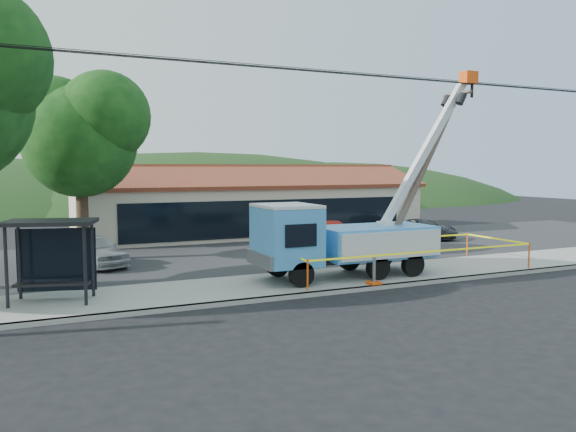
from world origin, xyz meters
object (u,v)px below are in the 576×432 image
(bus_shelter, at_px, (52,241))
(car_dark, at_px, (423,240))
(utility_truck, at_px, (341,237))
(car_silver, at_px, (93,269))
(leaning_pole, at_px, (425,164))
(car_red, at_px, (329,247))

(bus_shelter, distance_m, car_dark, 22.94)
(utility_truck, distance_m, car_silver, 11.20)
(leaning_pole, xyz_separation_m, car_dark, (6.67, 8.60, -4.64))
(utility_truck, relative_size, bus_shelter, 3.20)
(leaning_pole, bearing_deg, car_red, 90.51)
(utility_truck, bearing_deg, car_red, 64.15)
(car_dark, bearing_deg, car_red, 160.91)
(utility_truck, bearing_deg, car_silver, 141.82)
(leaning_pole, distance_m, bus_shelter, 14.85)
(leaning_pole, xyz_separation_m, car_silver, (-12.81, 6.77, -4.64))
(bus_shelter, distance_m, car_silver, 7.02)
(car_silver, distance_m, car_red, 12.82)
(car_red, bearing_deg, car_silver, -174.90)
(car_red, relative_size, car_dark, 0.95)
(car_dark, bearing_deg, leaning_pole, -149.90)
(utility_truck, relative_size, leaning_pole, 1.20)
(leaning_pole, height_order, bus_shelter, leaning_pole)
(car_silver, bearing_deg, utility_truck, -58.46)
(utility_truck, relative_size, car_dark, 2.29)
(bus_shelter, xyz_separation_m, car_red, (14.55, 7.92, -2.10))
(leaning_pole, bearing_deg, car_silver, 152.15)
(leaning_pole, distance_m, car_silver, 15.21)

